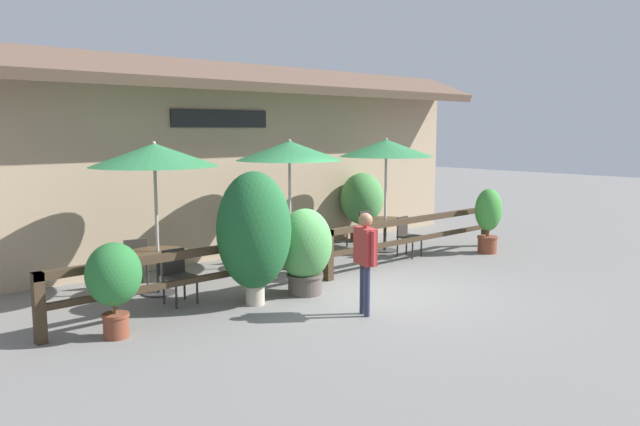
{
  "coord_description": "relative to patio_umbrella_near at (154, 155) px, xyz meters",
  "views": [
    {
      "loc": [
        -7.69,
        -7.22,
        2.78
      ],
      "look_at": [
        0.07,
        1.36,
        1.22
      ],
      "focal_mm": 35.0,
      "sensor_mm": 36.0,
      "label": 1
    }
  ],
  "objects": [
    {
      "name": "potted_plant_corner_fern",
      "position": [
        7.22,
        -1.75,
        -1.51
      ],
      "size": [
        0.65,
        0.58,
        1.46
      ],
      "color": "brown",
      "rests_on": "ground"
    },
    {
      "name": "building_facade",
      "position": [
        2.79,
        1.82,
        -0.19
      ],
      "size": [
        14.28,
        1.49,
        4.23
      ],
      "color": "tan",
      "rests_on": "ground"
    },
    {
      "name": "chair_far_streetside",
      "position": [
        5.58,
        -0.77,
        -1.86
      ],
      "size": [
        0.48,
        0.48,
        0.87
      ],
      "rotation": [
        0.0,
        0.0,
        0.16
      ],
      "color": "#332D28",
      "rests_on": "ground"
    },
    {
      "name": "dining_table_near",
      "position": [
        0.0,
        0.0,
        -1.76
      ],
      "size": [
        1.01,
        1.01,
        0.74
      ],
      "color": "#4C3826",
      "rests_on": "ground"
    },
    {
      "name": "potted_plant_entrance_palm",
      "position": [
        1.85,
        -1.66,
        -1.57
      ],
      "size": [
        0.97,
        0.87,
        1.46
      ],
      "color": "#564C47",
      "rests_on": "ground"
    },
    {
      "name": "patio_umbrella_near",
      "position": [
        0.0,
        0.0,
        0.0
      ],
      "size": [
        2.13,
        2.13,
        2.59
      ],
      "color": "#B7B2A8",
      "rests_on": "ground"
    },
    {
      "name": "dining_table_middle",
      "position": [
        2.96,
        0.08,
        -1.76
      ],
      "size": [
        1.01,
        1.01,
        0.74
      ],
      "color": "#4C3826",
      "rests_on": "ground"
    },
    {
      "name": "potted_plant_broad_leaf",
      "position": [
        0.84,
        -1.61,
        -1.17
      ],
      "size": [
        1.22,
        1.1,
        2.13
      ],
      "color": "#B7AD99",
      "rests_on": "ground"
    },
    {
      "name": "chair_far_wallside",
      "position": [
        5.6,
        0.67,
        -1.86
      ],
      "size": [
        0.46,
        0.46,
        0.87
      ],
      "rotation": [
        0.0,
        0.0,
        3.23
      ],
      "color": "#332D28",
      "rests_on": "ground"
    },
    {
      "name": "chair_middle_wallside",
      "position": [
        2.99,
        0.81,
        -1.86
      ],
      "size": [
        0.49,
        0.49,
        0.87
      ],
      "rotation": [
        0.0,
        0.0,
        2.97
      ],
      "color": "#332D28",
      "rests_on": "ground"
    },
    {
      "name": "patio_umbrella_far",
      "position": [
        5.66,
        -0.05,
        0.0
      ],
      "size": [
        2.13,
        2.13,
        2.59
      ],
      "color": "#B7B2A8",
      "rests_on": "ground"
    },
    {
      "name": "potted_plant_small_flowering",
      "position": [
        -1.51,
        -1.67,
        -1.55
      ],
      "size": [
        0.75,
        0.67,
        1.3
      ],
      "color": "brown",
      "rests_on": "ground"
    },
    {
      "name": "dining_table_far",
      "position": [
        5.66,
        -0.05,
        -1.76
      ],
      "size": [
        1.01,
        1.01,
        0.74
      ],
      "color": "#4C3826",
      "rests_on": "ground"
    },
    {
      "name": "patio_umbrella_middle",
      "position": [
        2.96,
        0.08,
        0.0
      ],
      "size": [
        2.13,
        2.13,
        2.59
      ],
      "color": "#B7B2A8",
      "rests_on": "ground"
    },
    {
      "name": "potted_plant_tall_tropical",
      "position": [
        6.26,
        1.26,
        -1.35
      ],
      "size": [
        1.13,
        1.02,
        1.71
      ],
      "color": "brown",
      "rests_on": "ground"
    },
    {
      "name": "chair_middle_streetside",
      "position": [
        2.9,
        -0.65,
        -1.86
      ],
      "size": [
        0.49,
        0.49,
        0.87
      ],
      "rotation": [
        0.0,
        0.0,
        0.18
      ],
      "color": "#332D28",
      "rests_on": "ground"
    },
    {
      "name": "chair_near_wallside",
      "position": [
        -0.08,
        0.74,
        -1.86
      ],
      "size": [
        0.5,
        0.5,
        0.87
      ],
      "rotation": [
        0.0,
        0.0,
        2.93
      ],
      "color": "#332D28",
      "rests_on": "ground"
    },
    {
      "name": "chair_near_streetside",
      "position": [
        -0.05,
        -0.74,
        -1.86
      ],
      "size": [
        0.43,
        0.43,
        0.87
      ],
      "rotation": [
        0.0,
        0.0,
        0.03
      ],
      "color": "#332D28",
      "rests_on": "ground"
    },
    {
      "name": "ground_plane",
      "position": [
        2.79,
        -2.29,
        -2.36
      ],
      "size": [
        60.0,
        60.0,
        0.0
      ],
      "primitive_type": "plane",
      "color": "slate"
    },
    {
      "name": "pedestrian",
      "position": [
        1.72,
        -3.2,
        -1.36
      ],
      "size": [
        0.32,
        0.52,
        1.55
      ],
      "rotation": [
        0.0,
        0.0,
        -1.9
      ],
      "color": "#2D334C",
      "rests_on": "ground"
    },
    {
      "name": "patio_railing",
      "position": [
        2.79,
        -1.24,
        -1.66
      ],
      "size": [
        10.4,
        0.14,
        0.95
      ],
      "color": "#3D2D1E",
      "rests_on": "ground"
    }
  ]
}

